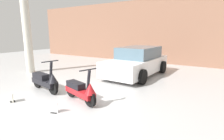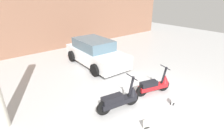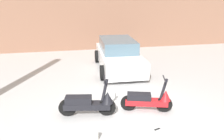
# 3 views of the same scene
# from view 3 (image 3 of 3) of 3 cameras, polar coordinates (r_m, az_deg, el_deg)

# --- Properties ---
(ground_plane) EXTENTS (28.00, 28.00, 0.00)m
(ground_plane) POSITION_cam_3_polar(r_m,az_deg,el_deg) (5.70, 3.75, -13.32)
(ground_plane) COLOR #B2B2B2
(wall_back) EXTENTS (19.60, 0.12, 3.96)m
(wall_back) POSITION_cam_3_polar(r_m,az_deg,el_deg) (12.68, -5.51, 14.14)
(wall_back) COLOR #845B47
(wall_back) RESTS_ON ground_plane
(scooter_front_left) EXTENTS (1.50, 0.59, 1.05)m
(scooter_front_left) POSITION_cam_3_polar(r_m,az_deg,el_deg) (5.81, -5.88, -8.50)
(scooter_front_left) COLOR black
(scooter_front_left) RESTS_ON ground_plane
(scooter_front_right) EXTENTS (1.38, 0.65, 0.98)m
(scooter_front_right) POSITION_cam_3_polar(r_m,az_deg,el_deg) (6.08, 9.58, -7.62)
(scooter_front_right) COLOR black
(scooter_front_right) RESTS_ON ground_plane
(car_rear_left) EXTENTS (1.92, 3.79, 1.27)m
(car_rear_left) POSITION_cam_3_polar(r_m,az_deg,el_deg) (9.36, 1.63, 3.92)
(car_rear_left) COLOR white
(car_rear_left) RESTS_ON ground_plane
(placard_near_left_scooter) EXTENTS (0.20, 0.17, 0.26)m
(placard_near_left_scooter) POSITION_cam_3_polar(r_m,az_deg,el_deg) (5.02, -4.77, -16.82)
(placard_near_left_scooter) COLOR black
(placard_near_left_scooter) RESTS_ON ground_plane
(placard_near_right_scooter) EXTENTS (0.20, 0.16, 0.26)m
(placard_near_right_scooter) POSITION_cam_3_polar(r_m,az_deg,el_deg) (5.48, 11.54, -13.77)
(placard_near_right_scooter) COLOR black
(placard_near_right_scooter) RESTS_ON ground_plane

